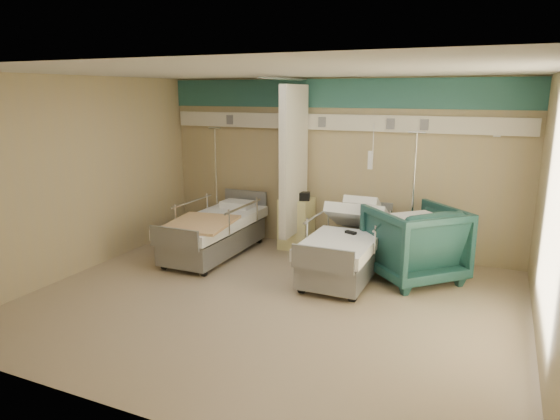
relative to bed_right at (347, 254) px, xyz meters
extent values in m
cube|color=gray|center=(-0.60, -1.30, -0.32)|extent=(6.00, 5.00, 0.00)
cube|color=tan|center=(-0.60, 1.20, 1.08)|extent=(6.00, 0.04, 2.80)
cube|color=tan|center=(-0.60, -3.80, 1.08)|extent=(6.00, 0.04, 2.80)
cube|color=tan|center=(-3.60, -1.30, 1.08)|extent=(0.04, 5.00, 2.80)
cube|color=tan|center=(2.40, -1.30, 1.08)|extent=(0.04, 5.00, 2.80)
cube|color=silver|center=(-0.60, -1.30, 2.48)|extent=(6.00, 5.00, 0.04)
cube|color=#29605B|center=(-0.60, 1.18, 2.23)|extent=(6.00, 0.04, 0.45)
cube|color=beige|center=(-0.60, 1.15, 1.79)|extent=(5.88, 0.08, 0.25)
cylinder|color=silver|center=(-1.10, 0.30, 2.44)|extent=(0.03, 1.80, 0.03)
cube|color=silver|center=(-1.10, 0.65, 1.19)|extent=(0.12, 0.90, 2.35)
cube|color=#F1E796|center=(-1.15, 0.90, 0.11)|extent=(0.50, 0.48, 0.85)
imported|color=#1B4541|center=(0.89, 0.23, 0.21)|extent=(1.61, 1.61, 1.05)
cube|color=white|center=(0.93, 0.18, 0.77)|extent=(0.77, 0.77, 0.07)
cylinder|color=silver|center=(0.76, 0.72, -0.30)|extent=(0.36, 0.36, 0.03)
cylinder|color=silver|center=(0.76, 0.72, 0.69)|extent=(0.03, 0.03, 2.01)
cylinder|color=silver|center=(0.76, 0.72, 1.70)|extent=(0.24, 0.03, 0.03)
cylinder|color=silver|center=(-2.68, 0.88, -0.30)|extent=(0.35, 0.35, 0.03)
cylinder|color=silver|center=(-2.68, 0.88, 0.67)|extent=(0.03, 0.03, 1.96)
cylinder|color=silver|center=(-2.68, 0.88, 1.65)|extent=(0.24, 0.03, 0.03)
cube|color=black|center=(0.05, -0.03, 0.33)|extent=(0.18, 0.12, 0.04)
cube|color=tan|center=(-2.16, -0.46, 0.33)|extent=(1.06, 1.25, 0.04)
cube|color=black|center=(-1.02, 0.82, 0.60)|extent=(0.28, 0.22, 0.13)
cylinder|color=white|center=(-1.34, 0.99, 0.60)|extent=(0.12, 0.12, 0.13)
camera|label=1|loc=(1.89, -6.59, 2.26)|focal=32.00mm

